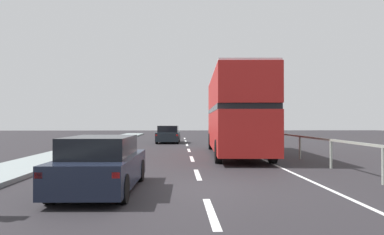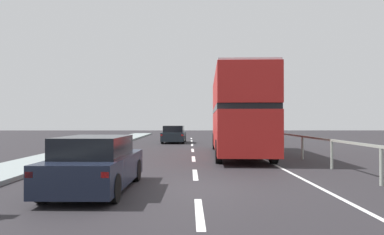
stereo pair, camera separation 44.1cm
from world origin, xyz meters
The scene contains 6 objects.
ground_plane centered at (0.00, 0.00, -0.05)m, with size 75.62×120.00×0.10m, color #262427.
lane_paint_markings centered at (2.00, 8.39, 0.00)m, with size 3.42×46.00×0.01m.
bridge_side_railing centered at (5.08, 9.00, 0.89)m, with size 0.10×42.00×1.10m.
double_decker_bus_red centered at (2.36, 9.27, 2.25)m, with size 2.99×10.71×4.19m.
hatchback_car_near centered at (-2.58, -0.40, 0.67)m, with size 1.82×4.36×1.39m.
sedan_car_ahead centered at (-1.46, 20.21, 0.68)m, with size 1.95×4.24×1.40m.
Camera 1 is at (-0.63, -9.76, 1.78)m, focal length 34.28 mm.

